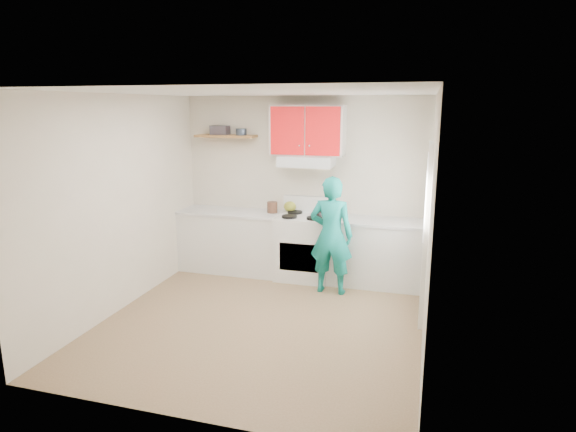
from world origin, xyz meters
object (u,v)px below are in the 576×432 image
(stove, at_px, (304,247))
(kettle, at_px, (290,207))
(crock, at_px, (272,208))
(person, at_px, (331,235))
(tin, at_px, (241,132))

(stove, bearing_deg, kettle, 140.97)
(crock, distance_m, person, 1.15)
(tin, bearing_deg, person, -22.33)
(tin, distance_m, kettle, 1.31)
(stove, height_order, kettle, kettle)
(crock, bearing_deg, tin, 172.58)
(stove, xyz_separation_m, person, (0.48, -0.45, 0.33))
(kettle, relative_size, crock, 1.01)
(crock, height_order, person, person)
(person, bearing_deg, tin, -21.16)
(tin, relative_size, person, 0.10)
(stove, bearing_deg, tin, 171.30)
(stove, bearing_deg, person, -43.46)
(stove, xyz_separation_m, kettle, (-0.28, 0.23, 0.54))
(stove, distance_m, person, 0.74)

